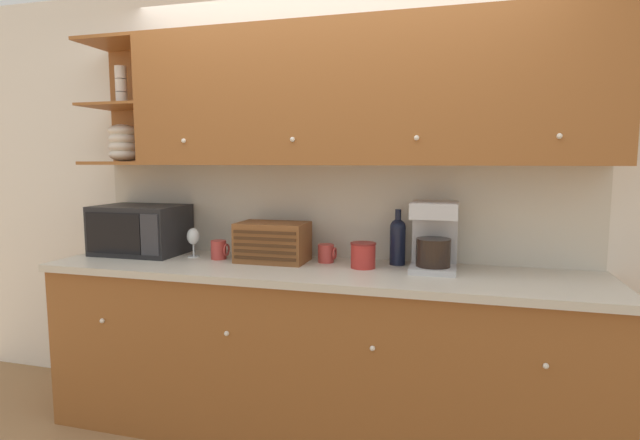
# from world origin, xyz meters

# --- Properties ---
(ground_plane) EXTENTS (24.00, 24.00, 0.00)m
(ground_plane) POSITION_xyz_m (0.00, 0.00, 0.00)
(ground_plane) COLOR #9E754C
(wall_back) EXTENTS (5.39, 0.06, 2.60)m
(wall_back) POSITION_xyz_m (0.00, 0.03, 1.30)
(wall_back) COLOR white
(wall_back) RESTS_ON ground_plane
(counter_unit) EXTENTS (3.01, 0.67, 0.95)m
(counter_unit) POSITION_xyz_m (0.00, -0.32, 0.48)
(counter_unit) COLOR #935628
(counter_unit) RESTS_ON ground_plane
(backsplash_panel) EXTENTS (2.99, 0.01, 0.55)m
(backsplash_panel) POSITION_xyz_m (0.00, -0.01, 1.23)
(backsplash_panel) COLOR beige
(backsplash_panel) RESTS_ON counter_unit
(upper_cabinets) EXTENTS (2.99, 0.38, 0.75)m
(upper_cabinets) POSITION_xyz_m (0.16, -0.18, 1.88)
(upper_cabinets) COLOR #935628
(upper_cabinets) RESTS_ON backsplash_panel
(microwave) EXTENTS (0.53, 0.38, 0.30)m
(microwave) POSITION_xyz_m (-1.16, -0.22, 1.10)
(microwave) COLOR black
(microwave) RESTS_ON counter_unit
(wine_glass) EXTENTS (0.08, 0.08, 0.18)m
(wine_glass) POSITION_xyz_m (-0.79, -0.23, 1.07)
(wine_glass) COLOR silver
(wine_glass) RESTS_ON counter_unit
(mug) EXTENTS (0.10, 0.09, 0.11)m
(mug) POSITION_xyz_m (-0.61, -0.25, 1.01)
(mug) COLOR #B73D38
(mug) RESTS_ON counter_unit
(bread_box) EXTENTS (0.40, 0.26, 0.23)m
(bread_box) POSITION_xyz_m (-0.28, -0.23, 1.07)
(bread_box) COLOR brown
(bread_box) RESTS_ON counter_unit
(mug_blue_second) EXTENTS (0.10, 0.09, 0.10)m
(mug_blue_second) POSITION_xyz_m (0.02, -0.17, 1.01)
(mug_blue_second) COLOR #B73D38
(mug_blue_second) RESTS_ON counter_unit
(storage_canister) EXTENTS (0.14, 0.14, 0.14)m
(storage_canister) POSITION_xyz_m (0.25, -0.26, 1.02)
(storage_canister) COLOR #B22D28
(storage_canister) RESTS_ON counter_unit
(wine_bottle) EXTENTS (0.09, 0.09, 0.31)m
(wine_bottle) POSITION_xyz_m (0.42, -0.12, 1.10)
(wine_bottle) COLOR black
(wine_bottle) RESTS_ON counter_unit
(coffee_maker) EXTENTS (0.24, 0.27, 0.36)m
(coffee_maker) POSITION_xyz_m (0.62, -0.21, 1.14)
(coffee_maker) COLOR #B7B7BC
(coffee_maker) RESTS_ON counter_unit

